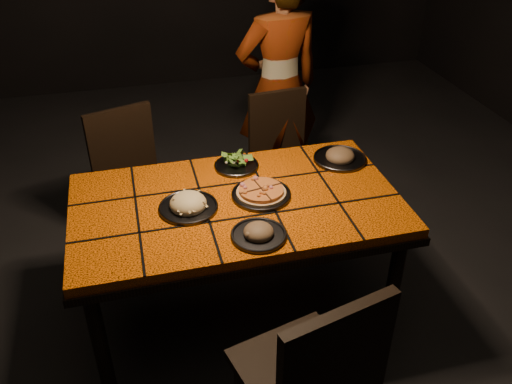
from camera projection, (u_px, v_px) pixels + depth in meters
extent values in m
cube|color=black|center=(239.00, 312.00, 3.08)|extent=(6.00, 7.00, 0.04)
cube|color=#DE5B07|center=(236.00, 204.00, 2.67)|extent=(1.60, 0.90, 0.05)
cube|color=black|center=(237.00, 212.00, 2.70)|extent=(1.62, 0.92, 0.04)
cylinder|color=black|center=(100.00, 344.00, 2.44)|extent=(0.07, 0.07, 0.66)
cylinder|color=black|center=(393.00, 289.00, 2.74)|extent=(0.07, 0.07, 0.66)
cylinder|color=black|center=(98.00, 244.00, 3.04)|extent=(0.07, 0.07, 0.66)
cylinder|color=black|center=(338.00, 208.00, 3.34)|extent=(0.07, 0.07, 0.66)
cube|color=black|center=(300.00, 372.00, 2.13)|extent=(0.54, 0.54, 0.04)
cube|color=black|center=(336.00, 364.00, 1.83)|extent=(0.44, 0.15, 0.49)
cylinder|color=black|center=(310.00, 363.00, 2.47)|extent=(0.04, 0.04, 0.46)
cube|color=black|center=(137.00, 190.00, 3.30)|extent=(0.51, 0.51, 0.04)
cube|color=black|center=(121.00, 143.00, 3.30)|extent=(0.40, 0.16, 0.45)
cylinder|color=black|center=(126.00, 243.00, 3.23)|extent=(0.04, 0.04, 0.42)
cylinder|color=black|center=(177.00, 226.00, 3.38)|extent=(0.04, 0.04, 0.42)
cylinder|color=black|center=(108.00, 216.00, 3.47)|extent=(0.04, 0.04, 0.42)
cylinder|color=black|center=(156.00, 201.00, 3.62)|extent=(0.04, 0.04, 0.42)
cube|color=black|center=(286.00, 165.00, 3.59)|extent=(0.43, 0.43, 0.04)
cube|color=black|center=(277.00, 121.00, 3.60)|extent=(0.40, 0.07, 0.43)
cylinder|color=black|center=(272.00, 210.00, 3.54)|extent=(0.03, 0.03, 0.40)
cylinder|color=black|center=(316.00, 200.00, 3.63)|extent=(0.03, 0.03, 0.40)
cylinder|color=black|center=(255.00, 185.00, 3.79)|extent=(0.03, 0.03, 0.40)
cylinder|color=black|center=(297.00, 177.00, 3.88)|extent=(0.03, 0.03, 0.40)
imported|color=brown|center=(279.00, 87.00, 3.65)|extent=(0.66, 0.49, 1.66)
cylinder|color=#343438|center=(261.00, 195.00, 2.68)|extent=(0.29, 0.29, 0.01)
torus|color=#343438|center=(261.00, 194.00, 2.68)|extent=(0.30, 0.30, 0.01)
cylinder|color=tan|center=(261.00, 193.00, 2.68)|extent=(0.29, 0.29, 0.01)
cylinder|color=orange|center=(261.00, 190.00, 2.67)|extent=(0.26, 0.26, 0.02)
cylinder|color=#343438|center=(188.00, 208.00, 2.59)|extent=(0.28, 0.28, 0.01)
torus|color=#343438|center=(188.00, 206.00, 2.59)|extent=(0.28, 0.28, 0.01)
ellipsoid|color=#C7BB83|center=(188.00, 203.00, 2.57)|extent=(0.17, 0.17, 0.09)
cylinder|color=#343438|center=(237.00, 166.00, 2.92)|extent=(0.24, 0.24, 0.01)
torus|color=#343438|center=(236.00, 165.00, 2.92)|extent=(0.24, 0.24, 0.01)
cylinder|color=#343438|center=(259.00, 236.00, 2.41)|extent=(0.25, 0.25, 0.01)
torus|color=#343438|center=(259.00, 234.00, 2.41)|extent=(0.25, 0.25, 0.01)
ellipsoid|color=brown|center=(259.00, 231.00, 2.39)|extent=(0.15, 0.15, 0.08)
cylinder|color=#343438|center=(340.00, 159.00, 2.98)|extent=(0.29, 0.29, 0.01)
torus|color=#343438|center=(340.00, 158.00, 2.98)|extent=(0.29, 0.29, 0.01)
ellipsoid|color=brown|center=(340.00, 154.00, 2.97)|extent=(0.17, 0.17, 0.10)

